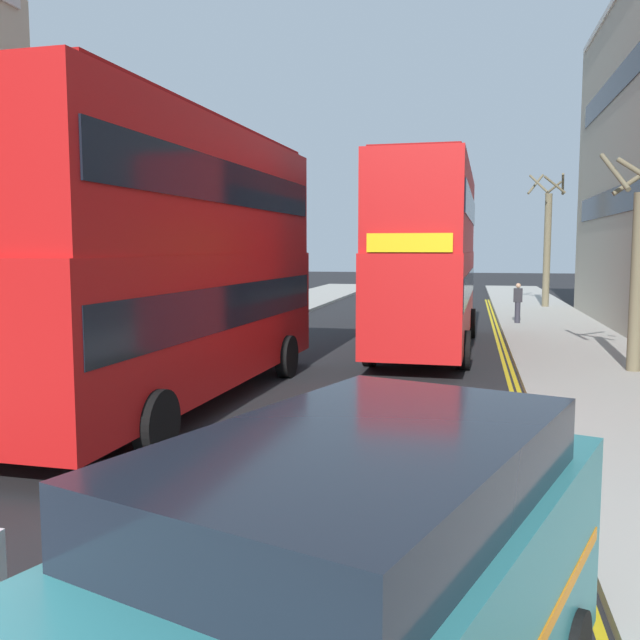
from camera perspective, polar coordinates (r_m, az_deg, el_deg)
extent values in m
cube|color=#ADA89E|center=(18.34, 22.26, -4.21)|extent=(4.00, 80.00, 0.14)
cube|color=#ADA89E|center=(20.54, -16.35, -2.96)|extent=(4.00, 80.00, 0.14)
cube|color=yellow|center=(16.14, 16.08, -5.58)|extent=(0.10, 56.00, 0.01)
cube|color=yellow|center=(16.13, 15.51, -5.57)|extent=(0.10, 56.00, 0.01)
cube|color=red|center=(14.17, -11.65, 0.07)|extent=(2.90, 10.88, 2.60)
cube|color=red|center=(14.15, -11.87, 10.40)|extent=(2.84, 10.67, 2.50)
cube|color=black|center=(14.14, -11.67, 1.28)|extent=(2.91, 10.45, 0.84)
cube|color=black|center=(14.15, -11.88, 10.80)|extent=(2.89, 10.24, 0.80)
cube|color=yellow|center=(19.08, -4.61, 6.31)|extent=(2.00, 0.13, 0.44)
cube|color=maroon|center=(14.31, -11.98, 15.59)|extent=(2.61, 9.80, 0.10)
cylinder|color=black|center=(17.86, -10.46, -2.67)|extent=(0.34, 1.05, 1.04)
cylinder|color=black|center=(16.97, -2.77, -3.02)|extent=(0.34, 1.05, 1.04)
cylinder|color=black|center=(12.22, -23.86, -7.06)|extent=(0.34, 1.05, 1.04)
cylinder|color=black|center=(10.88, -13.34, -8.28)|extent=(0.34, 1.05, 1.04)
cube|color=red|center=(21.66, 8.90, 2.11)|extent=(2.76, 10.86, 2.60)
cube|color=red|center=(21.64, 9.01, 8.86)|extent=(2.71, 10.64, 2.50)
cube|color=black|center=(21.64, 8.91, 2.90)|extent=(2.78, 10.43, 0.84)
cube|color=black|center=(21.65, 9.02, 9.13)|extent=(2.77, 10.21, 0.80)
cube|color=yellow|center=(16.26, 7.38, 6.35)|extent=(2.00, 0.11, 0.44)
cube|color=maroon|center=(21.75, 9.07, 12.28)|extent=(2.49, 9.77, 0.10)
cylinder|color=black|center=(18.39, 11.84, -2.45)|extent=(0.33, 1.05, 1.04)
cylinder|color=black|center=(18.64, 4.13, -2.22)|extent=(0.33, 1.05, 1.04)
cylinder|color=black|center=(25.03, 12.36, -0.25)|extent=(0.33, 1.05, 1.04)
cylinder|color=black|center=(25.21, 6.67, -0.11)|extent=(0.33, 1.05, 1.04)
cube|color=teal|center=(4.35, 2.67, -24.80)|extent=(3.32, 5.06, 1.50)
cube|color=black|center=(4.12, 3.75, -14.25)|extent=(2.61, 3.44, 0.76)
cube|color=orange|center=(4.32, 2.67, -24.23)|extent=(3.22, 4.71, 0.10)
cylinder|color=black|center=(6.14, 1.67, -21.44)|extent=(0.43, 0.71, 0.68)
cylinder|color=#2D2D38|center=(29.16, 15.99, 0.60)|extent=(0.22, 0.22, 0.85)
cube|color=#26262B|center=(29.10, 16.03, 1.98)|extent=(0.34, 0.22, 0.56)
sphere|color=tan|center=(29.08, 16.06, 2.75)|extent=(0.20, 0.20, 0.20)
cylinder|color=#6B6047|center=(18.61, 24.72, 2.81)|extent=(0.33, 0.33, 4.37)
cylinder|color=#6B6047|center=(19.14, 24.53, 10.51)|extent=(1.07, 0.26, 0.80)
cylinder|color=#6B6047|center=(18.36, 23.16, 11.19)|extent=(0.52, 1.40, 1.05)
cylinder|color=#6B6047|center=(37.77, 18.24, 5.47)|extent=(0.36, 0.36, 5.81)
cylinder|color=#6B6047|center=(37.90, 19.42, 10.54)|extent=(0.30, 1.37, 1.00)
cylinder|color=#6B6047|center=(38.28, 18.70, 10.27)|extent=(0.83, 0.61, 0.69)
cylinder|color=#6B6047|center=(38.27, 17.38, 10.66)|extent=(0.95, 1.37, 1.14)
cylinder|color=#6B6047|center=(37.47, 17.60, 10.68)|extent=(0.91, 1.23, 1.04)
cylinder|color=#6B6047|center=(37.39, 18.82, 10.54)|extent=(1.18, 0.55, 0.90)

